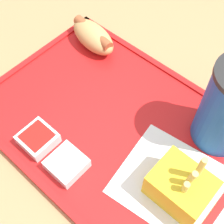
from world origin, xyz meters
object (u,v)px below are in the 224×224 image
hot_dog_far (93,36)px  sauce_cup_ketchup (38,139)px  fries_carton (181,187)px  sauce_cup_mayo (67,164)px

hot_dog_far → sauce_cup_ketchup: hot_dog_far is taller
hot_dog_far → fries_carton: 0.35m
sauce_cup_ketchup → fries_carton: bearing=20.0°
hot_dog_far → fries_carton: fries_carton is taller
sauce_cup_mayo → fries_carton: bearing=27.4°
sauce_cup_ketchup → sauce_cup_mayo: bearing=0.7°
fries_carton → sauce_cup_mayo: size_ratio=2.03×
fries_carton → sauce_cup_ketchup: size_ratio=2.03×
hot_dog_far → sauce_cup_mayo: bearing=-55.0°
fries_carton → sauce_cup_mayo: 0.18m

